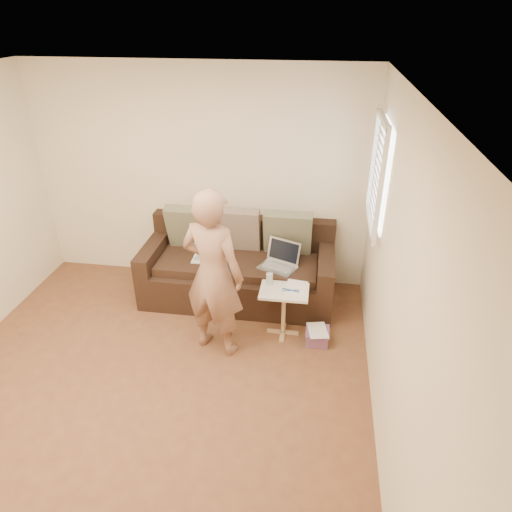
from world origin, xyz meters
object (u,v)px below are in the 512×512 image
(laptop_white, at_px, (206,260))
(drinking_glass, at_px, (269,279))
(sofa, at_px, (238,266))
(laptop_silver, at_px, (277,268))
(side_table, at_px, (283,312))
(person, at_px, (213,274))
(striped_box, at_px, (317,336))

(laptop_white, height_order, drinking_glass, drinking_glass)
(sofa, height_order, drinking_glass, sofa)
(laptop_silver, height_order, side_table, laptop_silver)
(person, bearing_deg, sofa, -76.79)
(drinking_glass, bearing_deg, laptop_silver, 83.25)
(drinking_glass, xyz_separation_m, striped_box, (0.53, -0.19, -0.53))
(laptop_silver, height_order, drinking_glass, drinking_glass)
(drinking_glass, distance_m, striped_box, 0.77)
(laptop_silver, relative_size, laptop_white, 1.28)
(sofa, xyz_separation_m, drinking_glass, (0.43, -0.53, 0.18))
(laptop_white, relative_size, person, 0.18)
(sofa, height_order, side_table, sofa)
(sofa, height_order, laptop_silver, sofa)
(laptop_white, distance_m, striped_box, 1.54)
(person, height_order, striped_box, person)
(sofa, xyz_separation_m, laptop_silver, (0.47, -0.15, 0.10))
(drinking_glass, bearing_deg, sofa, 129.07)
(laptop_silver, distance_m, laptop_white, 0.84)
(side_table, distance_m, striped_box, 0.43)
(laptop_silver, xyz_separation_m, striped_box, (0.49, -0.57, -0.44))
(side_table, relative_size, drinking_glass, 4.55)
(laptop_silver, relative_size, striped_box, 1.62)
(laptop_silver, bearing_deg, sofa, -174.87)
(laptop_silver, xyz_separation_m, drinking_glass, (-0.04, -0.38, 0.09))
(side_table, distance_m, drinking_glass, 0.38)
(laptop_silver, bearing_deg, side_table, -52.72)
(laptop_silver, distance_m, side_table, 0.55)
(laptop_white, relative_size, striped_box, 1.26)
(laptop_silver, bearing_deg, striped_box, -26.61)
(striped_box, bearing_deg, sofa, 142.98)
(striped_box, bearing_deg, laptop_silver, 130.39)
(laptop_white, xyz_separation_m, side_table, (0.95, -0.55, -0.25))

